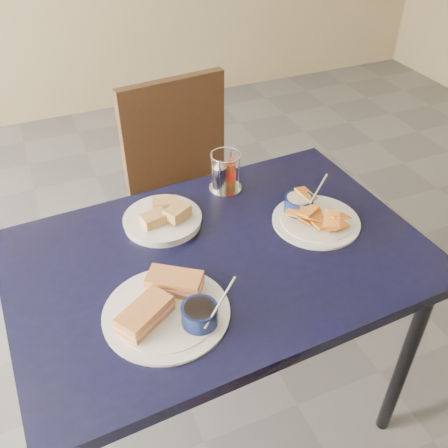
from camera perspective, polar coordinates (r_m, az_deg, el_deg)
name	(u,v)px	position (r m, az deg, el deg)	size (l,w,h in m)	color
ground	(176,373)	(2.08, -5.51, -16.54)	(6.00, 6.00, 0.00)	#535358
dining_table	(220,271)	(1.47, -0.47, -5.44)	(1.21, 0.84, 0.75)	black
chair_far	(189,181)	(2.10, -3.97, 4.93)	(0.49, 0.48, 0.95)	black
sandwich_plate	(170,306)	(1.26, -6.25, -9.34)	(0.32, 0.32, 0.12)	white
plantain_plate	(310,214)	(1.56, 9.85, 1.09)	(0.27, 0.27, 0.12)	white
bread_basket	(163,218)	(1.53, -6.93, 0.65)	(0.24, 0.24, 0.07)	white
condiment_caddy	(224,175)	(1.65, -0.01, 5.64)	(0.11, 0.11, 0.14)	silver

